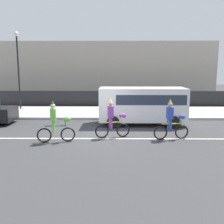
{
  "coord_description": "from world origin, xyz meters",
  "views": [
    {
      "loc": [
        0.67,
        -12.57,
        3.35
      ],
      "look_at": [
        0.5,
        1.2,
        1.0
      ],
      "focal_mm": 42.0,
      "sensor_mm": 36.0,
      "label": 1
    }
  ],
  "objects_px": {
    "parked_van_white": "(143,103)",
    "street_lamp_post": "(18,59)",
    "pedestrian_onlooker": "(134,97)",
    "parade_cyclist_purple": "(113,120)",
    "parade_cyclist_lime": "(56,124)",
    "parade_cyclist_cobalt": "(172,122)"
  },
  "relations": [
    {
      "from": "parade_cyclist_lime",
      "to": "parade_cyclist_purple",
      "type": "height_order",
      "value": "same"
    },
    {
      "from": "parade_cyclist_purple",
      "to": "parade_cyclist_cobalt",
      "type": "distance_m",
      "value": 2.78
    },
    {
      "from": "parade_cyclist_purple",
      "to": "parked_van_white",
      "type": "bearing_deg",
      "value": 59.2
    },
    {
      "from": "parade_cyclist_cobalt",
      "to": "pedestrian_onlooker",
      "type": "xyz_separation_m",
      "value": [
        -1.16,
        8.82,
        0.17
      ]
    },
    {
      "from": "street_lamp_post",
      "to": "pedestrian_onlooker",
      "type": "height_order",
      "value": "street_lamp_post"
    },
    {
      "from": "street_lamp_post",
      "to": "pedestrian_onlooker",
      "type": "distance_m",
      "value": 9.43
    },
    {
      "from": "parked_van_white",
      "to": "street_lamp_post",
      "type": "bearing_deg",
      "value": 151.42
    },
    {
      "from": "parade_cyclist_purple",
      "to": "pedestrian_onlooker",
      "type": "height_order",
      "value": "parade_cyclist_purple"
    },
    {
      "from": "parade_cyclist_purple",
      "to": "pedestrian_onlooker",
      "type": "bearing_deg",
      "value": 79.35
    },
    {
      "from": "street_lamp_post",
      "to": "pedestrian_onlooker",
      "type": "bearing_deg",
      "value": 3.87
    },
    {
      "from": "parade_cyclist_purple",
      "to": "parade_cyclist_cobalt",
      "type": "bearing_deg",
      "value": -6.17
    },
    {
      "from": "parked_van_white",
      "to": "pedestrian_onlooker",
      "type": "bearing_deg",
      "value": 91.71
    },
    {
      "from": "parade_cyclist_purple",
      "to": "parade_cyclist_lime",
      "type": "bearing_deg",
      "value": -162.13
    },
    {
      "from": "parade_cyclist_lime",
      "to": "parked_van_white",
      "type": "bearing_deg",
      "value": 41.26
    },
    {
      "from": "parade_cyclist_cobalt",
      "to": "parked_van_white",
      "type": "xyz_separation_m",
      "value": [
        -0.99,
        3.27,
        0.44
      ]
    },
    {
      "from": "parked_van_white",
      "to": "parade_cyclist_purple",
      "type": "bearing_deg",
      "value": -120.8
    },
    {
      "from": "parade_cyclist_cobalt",
      "to": "street_lamp_post",
      "type": "bearing_deg",
      "value": 140.82
    },
    {
      "from": "parked_van_white",
      "to": "pedestrian_onlooker",
      "type": "relative_size",
      "value": 3.09
    },
    {
      "from": "parade_cyclist_lime",
      "to": "pedestrian_onlooker",
      "type": "height_order",
      "value": "parade_cyclist_lime"
    },
    {
      "from": "parked_van_white",
      "to": "street_lamp_post",
      "type": "height_order",
      "value": "street_lamp_post"
    },
    {
      "from": "pedestrian_onlooker",
      "to": "parade_cyclist_cobalt",
      "type": "bearing_deg",
      "value": -82.53
    },
    {
      "from": "street_lamp_post",
      "to": "parade_cyclist_cobalt",
      "type": "bearing_deg",
      "value": -39.18
    }
  ]
}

